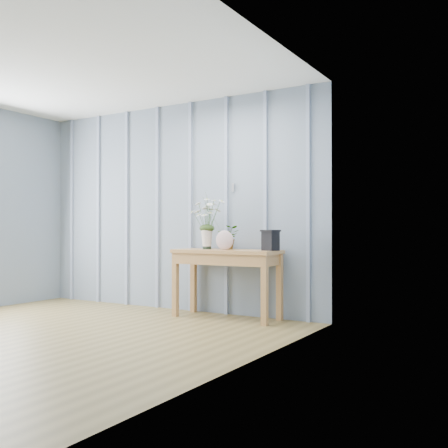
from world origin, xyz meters
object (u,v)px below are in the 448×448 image
Objects in this scene: daisy_vase at (207,215)px; carved_box at (270,240)px; felt_disc_vessel at (225,240)px; sideboard at (226,260)px.

daisy_vase reaches higher than carved_box.
felt_disc_vessel is at bearing -169.35° from carved_box.
daisy_vase is at bearing 160.45° from felt_disc_vessel.
daisy_vase reaches higher than felt_disc_vessel.
sideboard is 5.52× the size of carved_box.
carved_box is at bearing 0.98° from daisy_vase.
carved_box is (0.50, 0.09, 0.01)m from felt_disc_vessel.
carved_box reaches higher than felt_disc_vessel.
daisy_vase is 2.78× the size of carved_box.
daisy_vase is (-0.25, -0.00, 0.49)m from sideboard.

